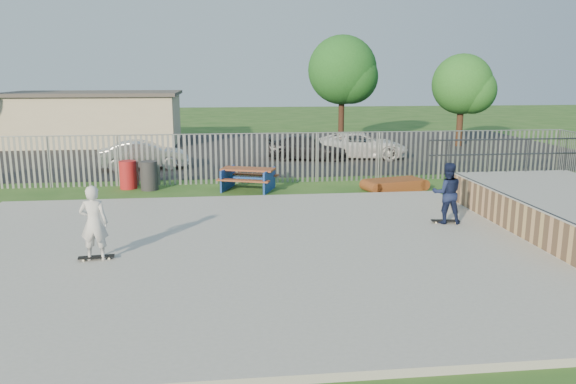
{
  "coord_description": "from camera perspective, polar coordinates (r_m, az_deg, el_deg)",
  "views": [
    {
      "loc": [
        -0.15,
        -13.18,
        4.36
      ],
      "look_at": [
        1.63,
        2.0,
        1.1
      ],
      "focal_mm": 35.0,
      "sensor_mm": 36.0,
      "label": 1
    }
  ],
  "objects": [
    {
      "name": "skater_navy",
      "position": [
        16.5,
        15.85,
        -0.1
      ],
      "size": [
        0.93,
        0.78,
        1.74
      ],
      "primitive_type": "imported",
      "rotation": [
        0.0,
        0.0,
        2.99
      ],
      "color": "#121B3B",
      "rests_on": "concrete_slab"
    },
    {
      "name": "skateboard_b",
      "position": [
        13.71,
        -18.88,
        -6.34
      ],
      "size": [
        0.82,
        0.3,
        0.08
      ],
      "rotation": [
        0.0,
        0.0,
        0.12
      ],
      "color": "black",
      "rests_on": "concrete_slab"
    },
    {
      "name": "tree_right",
      "position": [
        35.29,
        17.28,
        10.4
      ],
      "size": [
        3.54,
        3.54,
        5.47
      ],
      "color": "#42291A",
      "rests_on": "ground"
    },
    {
      "name": "fence",
      "position": [
        18.12,
        -2.92,
        1.34
      ],
      "size": [
        26.04,
        16.02,
        2.0
      ],
      "color": "gray",
      "rests_on": "ground"
    },
    {
      "name": "car_dark",
      "position": [
        28.56,
        1.96,
        4.52
      ],
      "size": [
        4.43,
        2.52,
        1.21
      ],
      "primitive_type": "imported",
      "rotation": [
        0.0,
        0.0,
        1.36
      ],
      "color": "#212227",
      "rests_on": "parking_lot"
    },
    {
      "name": "concrete_slab",
      "position": [
        13.86,
        -5.77,
        -6.03
      ],
      "size": [
        15.0,
        12.0,
        0.15
      ],
      "primitive_type": "cube",
      "color": "#9A9A94",
      "rests_on": "ground"
    },
    {
      "name": "skater_white",
      "position": [
        13.48,
        -19.12,
        -2.98
      ],
      "size": [
        0.66,
        0.45,
        1.74
      ],
      "primitive_type": "imported",
      "rotation": [
        0.0,
        0.0,
        3.09
      ],
      "color": "silver",
      "rests_on": "concrete_slab"
    },
    {
      "name": "picnic_table",
      "position": [
        21.23,
        -4.06,
        1.33
      ],
      "size": [
        2.41,
        2.2,
        0.83
      ],
      "rotation": [
        0.0,
        0.0,
        -0.35
      ],
      "color": "brown",
      "rests_on": "ground"
    },
    {
      "name": "funbox",
      "position": [
        21.58,
        10.79,
        0.73
      ],
      "size": [
        2.25,
        1.5,
        0.41
      ],
      "rotation": [
        0.0,
        0.0,
        0.25
      ],
      "color": "brown",
      "rests_on": "ground"
    },
    {
      "name": "ground",
      "position": [
        13.88,
        -5.76,
        -6.33
      ],
      "size": [
        120.0,
        120.0,
        0.0
      ],
      "primitive_type": "plane",
      "color": "#25511B",
      "rests_on": "ground"
    },
    {
      "name": "parking_lot",
      "position": [
        32.47,
        -6.37,
        4.27
      ],
      "size": [
        40.0,
        18.0,
        0.02
      ],
      "primitive_type": "cube",
      "color": "black",
      "rests_on": "ground"
    },
    {
      "name": "skateboard_a",
      "position": [
        16.68,
        15.69,
        -2.9
      ],
      "size": [
        0.82,
        0.32,
        0.08
      ],
      "rotation": [
        0.0,
        0.0,
        -0.15
      ],
      "color": "black",
      "rests_on": "concrete_slab"
    },
    {
      "name": "trash_bin_red",
      "position": [
        22.29,
        -15.94,
        1.7
      ],
      "size": [
        0.64,
        0.64,
        1.07
      ],
      "primitive_type": "cylinder",
      "color": "#A3191B",
      "rests_on": "ground"
    },
    {
      "name": "car_white",
      "position": [
        29.28,
        7.38,
        4.73
      ],
      "size": [
        5.06,
        2.91,
        1.33
      ],
      "primitive_type": "imported",
      "rotation": [
        0.0,
        0.0,
        1.42
      ],
      "color": "white",
      "rests_on": "parking_lot"
    },
    {
      "name": "building",
      "position": [
        37.12,
        -19.01,
        7.14
      ],
      "size": [
        10.4,
        6.4,
        3.2
      ],
      "color": "beige",
      "rests_on": "ground"
    },
    {
      "name": "quarter_pipe",
      "position": [
        17.6,
        26.79,
        -1.75
      ],
      "size": [
        5.5,
        7.05,
        2.19
      ],
      "color": "tan",
      "rests_on": "ground"
    },
    {
      "name": "tree_mid",
      "position": [
        36.42,
        5.53,
        12.22
      ],
      "size": [
        4.34,
        4.34,
        6.7
      ],
      "color": "#3B2217",
      "rests_on": "ground"
    },
    {
      "name": "car_silver",
      "position": [
        26.52,
        -14.4,
        3.66
      ],
      "size": [
        4.08,
        1.83,
        1.3
      ],
      "primitive_type": "imported",
      "rotation": [
        0.0,
        0.0,
        1.69
      ],
      "color": "silver",
      "rests_on": "parking_lot"
    },
    {
      "name": "trash_bin_grey",
      "position": [
        21.82,
        -13.93,
        1.62
      ],
      "size": [
        0.66,
        0.66,
        1.1
      ],
      "primitive_type": "cylinder",
      "color": "#29292B",
      "rests_on": "ground"
    }
  ]
}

